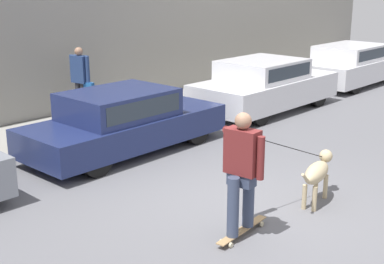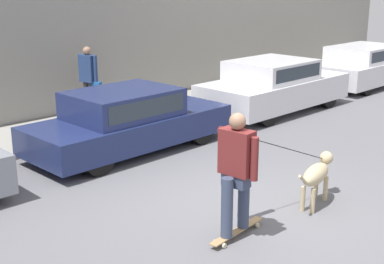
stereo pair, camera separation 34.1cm
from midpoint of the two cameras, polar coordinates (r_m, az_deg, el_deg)
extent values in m
plane|color=slate|center=(8.10, 5.11, -8.19)|extent=(36.00, 36.00, 0.00)
cube|color=gray|center=(12.73, -19.84, 10.93)|extent=(32.00, 0.30, 4.78)
cube|color=gray|center=(12.11, -16.20, -0.19)|extent=(30.00, 2.01, 0.13)
cylinder|color=black|center=(12.06, -5.36, 1.52)|extent=(0.62, 0.21, 0.62)
cylinder|color=black|center=(11.08, -0.40, 0.29)|extent=(0.62, 0.21, 0.62)
cylinder|color=black|center=(10.55, -15.84, -1.15)|extent=(0.62, 0.21, 0.62)
cylinder|color=black|center=(9.42, -11.21, -2.89)|extent=(0.62, 0.21, 0.62)
cube|color=navy|center=(10.68, -7.96, 0.33)|extent=(4.22, 1.70, 0.54)
cube|color=navy|center=(10.45, -8.78, 2.95)|extent=(2.07, 1.52, 0.53)
cube|color=#28333D|center=(9.88, -6.02, 2.46)|extent=(1.80, 0.03, 0.34)
cylinder|color=black|center=(15.59, 7.64, 4.84)|extent=(0.66, 0.20, 0.66)
cylinder|color=black|center=(14.76, 12.66, 3.96)|extent=(0.66, 0.20, 0.66)
cylinder|color=black|center=(13.55, 1.13, 3.29)|extent=(0.66, 0.20, 0.66)
cylinder|color=black|center=(12.59, 6.52, 2.20)|extent=(0.66, 0.20, 0.66)
cube|color=silver|center=(14.05, 7.16, 4.42)|extent=(4.28, 1.83, 0.64)
cube|color=silver|center=(13.81, 6.83, 6.64)|extent=(2.07, 1.64, 0.50)
cube|color=#28333D|center=(13.34, 9.70, 6.31)|extent=(1.82, 0.02, 0.32)
cylinder|color=black|center=(19.60, 15.92, 6.56)|extent=(0.60, 0.20, 0.60)
cylinder|color=black|center=(17.38, 11.93, 5.69)|extent=(0.60, 0.20, 0.60)
cylinder|color=black|center=(16.66, 16.35, 4.95)|extent=(0.60, 0.20, 0.60)
cube|color=silver|center=(18.10, 16.17, 6.44)|extent=(4.17, 1.77, 0.64)
cube|color=silver|center=(17.87, 16.06, 8.15)|extent=(2.31, 1.59, 0.48)
cube|color=#28333D|center=(17.52, 18.36, 7.90)|extent=(2.02, 0.03, 0.31)
cylinder|color=tan|center=(8.64, 11.97, -5.53)|extent=(0.07, 0.07, 0.38)
cylinder|color=tan|center=(8.60, 12.95, -5.70)|extent=(0.07, 0.07, 0.38)
cylinder|color=tan|center=(8.14, 10.72, -6.83)|extent=(0.07, 0.07, 0.38)
cylinder|color=tan|center=(8.10, 11.75, -7.01)|extent=(0.07, 0.07, 0.38)
ellipsoid|color=tan|center=(8.26, 11.99, -4.25)|extent=(0.85, 0.45, 0.28)
sphere|color=tan|center=(8.64, 13.00, -2.52)|extent=(0.21, 0.21, 0.21)
cylinder|color=tan|center=(8.73, 13.18, -2.45)|extent=(0.13, 0.12, 0.09)
cylinder|color=tan|center=(7.76, 10.80, -4.87)|extent=(0.32, 0.11, 0.24)
cylinder|color=beige|center=(7.64, 5.19, -9.47)|extent=(0.07, 0.04, 0.07)
cylinder|color=beige|center=(7.57, 6.16, -9.75)|extent=(0.07, 0.04, 0.07)
cylinder|color=beige|center=(7.07, 1.74, -11.64)|extent=(0.07, 0.04, 0.07)
cylinder|color=beige|center=(6.99, 2.76, -11.98)|extent=(0.07, 0.04, 0.07)
cube|color=#A88456|center=(7.29, 4.04, -10.37)|extent=(1.08, 0.22, 0.02)
cylinder|color=#38425B|center=(7.22, 4.70, -7.05)|extent=(0.16, 0.16, 0.81)
cylinder|color=#38425B|center=(6.94, 2.99, -8.02)|extent=(0.16, 0.16, 0.81)
cube|color=#38425B|center=(6.96, 3.91, -5.07)|extent=(0.22, 0.36, 0.16)
cube|color=maroon|center=(6.83, 3.97, -2.11)|extent=(0.26, 0.46, 0.59)
sphere|color=#997056|center=(6.71, 4.04, 1.18)|extent=(0.22, 0.22, 0.22)
cylinder|color=maroon|center=(6.70, 5.89, -2.81)|extent=(0.10, 0.10, 0.56)
cylinder|color=maroon|center=(7.10, 3.74, -0.16)|extent=(0.57, 0.18, 0.30)
cylinder|color=black|center=(7.95, 9.45, -1.74)|extent=(1.61, 0.26, 0.65)
cylinder|color=#28282D|center=(12.80, -12.19, 3.24)|extent=(0.15, 0.15, 0.86)
cylinder|color=#28282D|center=(12.91, -12.71, 3.32)|extent=(0.15, 0.15, 0.86)
cube|color=navy|center=(12.72, -12.65, 6.56)|extent=(0.27, 0.44, 0.63)
cylinder|color=navy|center=(12.54, -11.84, 6.55)|extent=(0.09, 0.09, 0.60)
cylinder|color=navy|center=(12.89, -13.44, 6.71)|extent=(0.09, 0.09, 0.60)
sphere|color=#997056|center=(12.66, -12.76, 8.39)|extent=(0.19, 0.19, 0.19)
cube|color=#1E569E|center=(12.61, -11.73, 4.59)|extent=(0.15, 0.29, 0.28)
camera|label=1|loc=(0.17, -91.14, -0.33)|focal=50.00mm
camera|label=2|loc=(0.17, 88.86, 0.33)|focal=50.00mm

